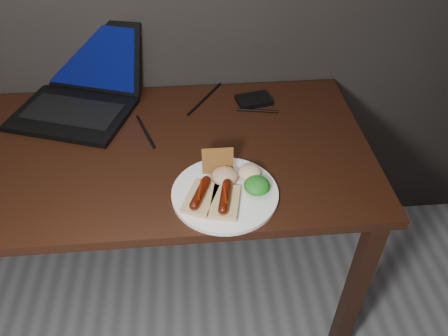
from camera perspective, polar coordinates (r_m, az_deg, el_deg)
desk at (r=1.39m, az=-10.77°, el=-0.40°), size 1.40×0.70×0.75m
laptop at (r=1.55m, az=-18.41°, el=9.30°), size 0.46×0.45×0.25m
hard_drive at (r=1.52m, az=3.92°, el=8.84°), size 0.13×0.10×0.02m
desk_cables at (r=1.45m, az=-10.47°, el=6.17°), size 0.95×0.39×0.01m
plate at (r=1.16m, az=0.13°, el=-3.34°), size 0.30×0.30×0.01m
bread_sausage_left at (r=1.12m, az=-3.07°, el=-3.65°), size 0.11×0.13×0.04m
bread_sausage_center at (r=1.11m, az=0.14°, el=-4.14°), size 0.09×0.13×0.04m
crispbread at (r=1.18m, az=-0.84°, el=0.93°), size 0.09×0.01×0.08m
salad_greens at (r=1.15m, az=4.31°, el=-2.29°), size 0.07×0.07×0.04m
salsa_mound at (r=1.17m, az=0.11°, el=-1.06°), size 0.07×0.07×0.04m
coleslaw_mound at (r=1.19m, az=3.37°, el=-0.58°), size 0.06×0.06×0.04m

